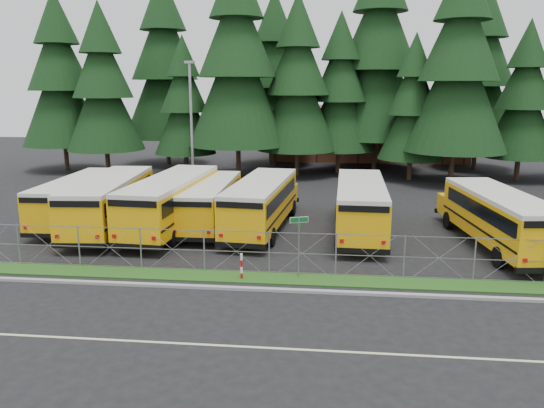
{
  "coord_description": "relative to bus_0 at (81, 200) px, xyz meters",
  "views": [
    {
      "loc": [
        1.53,
        -23.75,
        8.38
      ],
      "look_at": [
        -1.4,
        4.0,
        2.13
      ],
      "focal_mm": 35.0,
      "sensor_mm": 36.0,
      "label": 1
    }
  ],
  "objects": [
    {
      "name": "bus_east",
      "position": [
        24.09,
        -2.71,
        0.09
      ],
      "size": [
        4.05,
        11.65,
        2.99
      ],
      "primitive_type": null,
      "rotation": [
        0.0,
        0.0,
        0.12
      ],
      "color": "#F5B507",
      "rests_on": "ground"
    },
    {
      "name": "conifer_11",
      "position": [
        9.48,
        25.93,
        7.62
      ],
      "size": [
        8.16,
        8.16,
        18.05
      ],
      "primitive_type": null,
      "color": "black",
      "rests_on": "ground"
    },
    {
      "name": "conifer_0",
      "position": [
        -11.1,
        20.04,
        7.33
      ],
      "size": [
        7.9,
        7.9,
        17.48
      ],
      "primitive_type": null,
      "color": "black",
      "rests_on": "ground"
    },
    {
      "name": "bus_6",
      "position": [
        17.13,
        -0.68,
        0.11
      ],
      "size": [
        3.1,
        11.66,
        3.04
      ],
      "primitive_type": null,
      "rotation": [
        0.0,
        0.0,
        -0.03
      ],
      "color": "#F5B507",
      "rests_on": "ground"
    },
    {
      "name": "conifer_4",
      "position": [
        12.3,
        19.09,
        6.92
      ],
      "size": [
        7.53,
        7.53,
        16.66
      ],
      "primitive_type": null,
      "color": "black",
      "rests_on": "ground"
    },
    {
      "name": "bus_2",
      "position": [
        6.2,
        -1.01,
        0.18
      ],
      "size": [
        3.72,
        12.28,
        3.17
      ],
      "primitive_type": null,
      "rotation": [
        0.0,
        0.0,
        -0.07
      ],
      "color": "#F5B507",
      "rests_on": "ground"
    },
    {
      "name": "road_lane_line",
      "position": [
        13.66,
        -15.03,
        -1.4
      ],
      "size": [
        50.0,
        0.12,
        0.01
      ],
      "primitive_type": "cube",
      "color": "beige",
      "rests_on": "ground"
    },
    {
      "name": "conifer_8",
      "position": [
        32.28,
        18.72,
        5.62
      ],
      "size": [
        6.36,
        6.36,
        14.06
      ],
      "primitive_type": null,
      "color": "black",
      "rests_on": "ground"
    },
    {
      "name": "conifer_1",
      "position": [
        -5.99,
        18.23,
        6.62
      ],
      "size": [
        7.26,
        7.26,
        16.06
      ],
      "primitive_type": null,
      "color": "black",
      "rests_on": "ground"
    },
    {
      "name": "light_standard",
      "position": [
        5.01,
        8.27,
        4.09
      ],
      "size": [
        0.7,
        0.35,
        10.14
      ],
      "color": "gray",
      "rests_on": "ground"
    },
    {
      "name": "conifer_5",
      "position": [
        16.21,
        21.23,
        6.2
      ],
      "size": [
        6.88,
        6.88,
        15.22
      ],
      "primitive_type": null,
      "color": "black",
      "rests_on": "ground"
    },
    {
      "name": "conifer_6",
      "position": [
        22.62,
        17.92,
        5.06
      ],
      "size": [
        5.85,
        5.85,
        12.94
      ],
      "primitive_type": null,
      "color": "black",
      "rests_on": "ground"
    },
    {
      "name": "conifer_7",
      "position": [
        25.96,
        16.35,
        8.26
      ],
      "size": [
        8.74,
        8.74,
        19.33
      ],
      "primitive_type": null,
      "color": "black",
      "rests_on": "ground"
    },
    {
      "name": "conifer_3",
      "position": [
        6.89,
        17.91,
        8.67
      ],
      "size": [
        9.12,
        9.12,
        20.16
      ],
      "primitive_type": null,
      "color": "black",
      "rests_on": "ground"
    },
    {
      "name": "chainlink_fence",
      "position": [
        13.66,
        -8.03,
        -0.41
      ],
      "size": [
        44.0,
        0.1,
        2.0
      ],
      "primitive_type": null,
      "color": "gray",
      "rests_on": "ground"
    },
    {
      "name": "conifer_13",
      "position": [
        30.19,
        25.2,
        7.79
      ],
      "size": [
        8.31,
        8.31,
        18.39
      ],
      "primitive_type": null,
      "color": "black",
      "rests_on": "ground"
    },
    {
      "name": "street_sign",
      "position": [
        14.02,
        -8.47,
        0.63
      ],
      "size": [
        0.8,
        0.53,
        2.81
      ],
      "color": "gray",
      "rests_on": "ground"
    },
    {
      "name": "curb",
      "position": [
        13.66,
        -10.13,
        -1.35
      ],
      "size": [
        50.0,
        0.25,
        0.12
      ],
      "primitive_type": "cube",
      "color": "gray",
      "rests_on": "ground"
    },
    {
      "name": "brick_building",
      "position": [
        19.66,
        32.97,
        1.59
      ],
      "size": [
        22.0,
        10.0,
        6.0
      ],
      "primitive_type": "cube",
      "color": "brown",
      "rests_on": "ground"
    },
    {
      "name": "bus_0",
      "position": [
        0.0,
        0.0,
        0.0
      ],
      "size": [
        2.77,
        10.79,
        2.82
      ],
      "primitive_type": null,
      "rotation": [
        0.0,
        0.0,
        0.02
      ],
      "color": "#F5B507",
      "rests_on": "ground"
    },
    {
      "name": "ground",
      "position": [
        13.66,
        -7.03,
        -1.41
      ],
      "size": [
        120.0,
        120.0,
        0.0
      ],
      "primitive_type": "plane",
      "color": "black",
      "rests_on": "ground"
    },
    {
      "name": "striped_bollard",
      "position": [
        11.53,
        -8.92,
        -0.81
      ],
      "size": [
        0.11,
        0.11,
        1.2
      ],
      "primitive_type": "cylinder",
      "color": "#B20C0C",
      "rests_on": "ground"
    },
    {
      "name": "bus_4",
      "position": [
        11.43,
        -0.45,
        0.09
      ],
      "size": [
        3.77,
        11.65,
        3.0
      ],
      "primitive_type": null,
      "rotation": [
        0.0,
        0.0,
        -0.09
      ],
      "color": "#F5B507",
      "rests_on": "ground"
    },
    {
      "name": "conifer_12",
      "position": [
        19.9,
        23.42,
        9.45
      ],
      "size": [
        9.82,
        9.82,
        21.72
      ],
      "primitive_type": null,
      "color": "black",
      "rests_on": "ground"
    },
    {
      "name": "conifer_2",
      "position": [
        1.45,
        19.5,
        5.13
      ],
      "size": [
        5.91,
        5.91,
        13.08
      ],
      "primitive_type": null,
      "color": "black",
      "rests_on": "ground"
    },
    {
      "name": "bus_1",
      "position": [
        2.5,
        -1.23,
        0.14
      ],
      "size": [
        3.7,
        12.0,
        3.1
      ],
      "primitive_type": null,
      "rotation": [
        0.0,
        0.0,
        0.08
      ],
      "color": "#F5B507",
      "rests_on": "ground"
    },
    {
      "name": "bus_3",
      "position": [
        8.22,
        0.03,
        -0.03
      ],
      "size": [
        2.53,
        10.51,
        2.75
      ],
      "primitive_type": null,
      "rotation": [
        0.0,
        0.0,
        0.0
      ],
      "color": "#F5B507",
      "rests_on": "ground"
    },
    {
      "name": "grass_verge",
      "position": [
        13.66,
        -8.73,
        -1.38
      ],
      "size": [
        50.0,
        1.4,
        0.06
      ],
      "primitive_type": "cube",
      "color": "#1C4714",
      "rests_on": "ground"
    },
    {
      "name": "conifer_10",
      "position": [
        -2.13,
        25.38,
        8.53
      ],
      "size": [
        8.99,
        8.99,
        19.88
      ],
      "primitive_type": null,
      "color": "black",
      "rests_on": "ground"
    }
  ]
}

